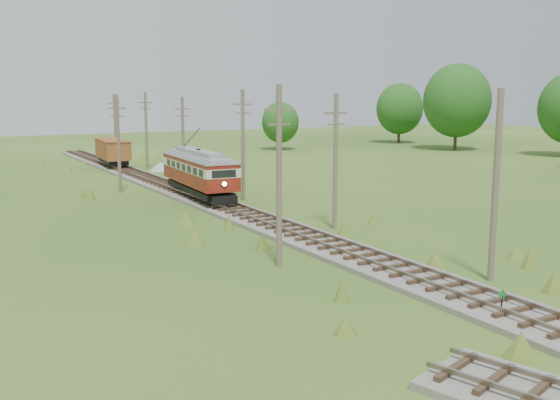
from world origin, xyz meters
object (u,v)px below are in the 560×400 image
gondola (113,150)px  gravel_pile (162,167)px  streetcar (199,170)px  switch_marker (502,300)px

gondola → gravel_pile: (4.14, -5.59, -1.61)m
gondola → gravel_pile: bearing=-49.1°
gravel_pile → gondola: bearing=126.5°
streetcar → gravel_pile: size_ratio=3.93×
switch_marker → gondola: 57.96m
switch_marker → streetcar: 31.26m
gondola → gravel_pile: gondola is taller
gondola → streetcar: bearing=-85.7°
switch_marker → gondola: gondola is taller
gondola → switch_marker: bearing=-85.9°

